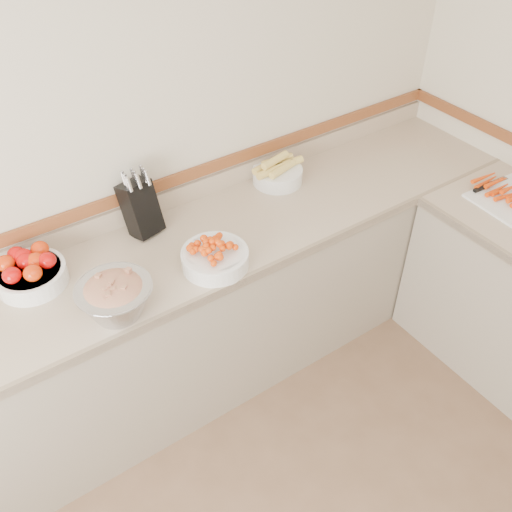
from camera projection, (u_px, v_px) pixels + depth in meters
back_wall at (104, 152)px, 2.45m from camera, size 4.00×0.00×4.00m
counter_back at (160, 331)px, 2.80m from camera, size 4.00×0.65×1.08m
knife_block at (140, 207)px, 2.60m from camera, size 0.17×0.20×0.34m
tomato_bowl at (30, 271)px, 2.37m from camera, size 0.30×0.30×0.14m
cherry_tomato_bowl at (215, 256)px, 2.46m from camera, size 0.30×0.30×0.16m
corn_bowl at (277, 172)px, 2.97m from camera, size 0.29×0.26×0.16m
rhubarb_bowl at (115, 297)px, 2.22m from camera, size 0.30×0.30×0.17m
cutting_board at (512, 195)px, 2.88m from camera, size 0.42×0.36×0.06m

